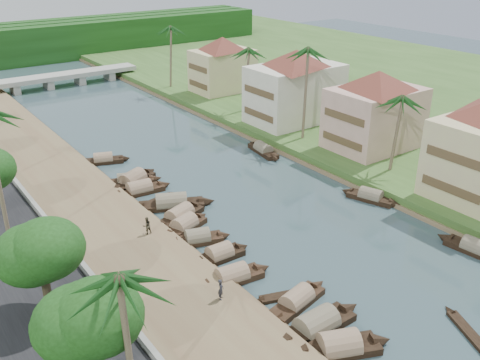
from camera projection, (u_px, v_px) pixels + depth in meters
ground at (337, 250)px, 47.74m from camera, size 220.00×220.00×0.00m
left_bank at (82, 210)px, 53.91m from camera, size 10.00×180.00×0.80m
right_bank at (332, 139)px, 72.41m from camera, size 16.00×180.00×1.20m
retaining_wall at (39, 213)px, 51.29m from camera, size 0.40×180.00×1.10m
treeline at (20, 43)px, 120.22m from camera, size 120.00×14.00×8.00m
bridge at (64, 77)px, 100.40m from camera, size 28.00×4.00×2.40m
building_mid at (376, 109)px, 66.21m from camera, size 14.11×14.11×9.70m
building_far at (295, 85)px, 75.96m from camera, size 15.59×15.59×10.20m
building_distant at (223, 64)px, 91.52m from camera, size 12.62×12.62×9.20m
sampan_1 at (339, 347)px, 35.71m from camera, size 7.85×4.62×2.30m
sampan_2 at (297, 301)px, 40.25m from camera, size 7.54×3.11×1.99m
sampan_3 at (316, 326)px, 37.67m from camera, size 8.73×2.17×2.32m
sampan_4 at (232, 277)px, 43.12m from camera, size 7.41×2.40×2.09m
sampan_5 at (220, 255)px, 46.18m from camera, size 6.17×1.81×2.00m
sampan_6 at (198, 239)px, 48.64m from camera, size 6.53×3.38×1.95m
sampan_7 at (180, 216)px, 52.65m from camera, size 7.90×4.10×2.10m
sampan_8 at (184, 226)px, 50.82m from camera, size 6.82×3.62×2.09m
sampan_9 at (171, 204)px, 55.08m from camera, size 9.15×5.54×2.32m
sampan_10 at (140, 190)px, 58.16m from camera, size 7.62×2.18×2.09m
sampan_11 at (133, 181)px, 60.26m from camera, size 8.28×5.30×2.37m
sampan_12 at (129, 181)px, 60.40m from camera, size 7.58×3.93×1.86m
sampan_13 at (103, 160)px, 66.09m from camera, size 6.77×3.71×1.89m
sampan_14 at (478, 250)px, 46.89m from camera, size 2.38×8.05×1.96m
sampan_15 at (371, 197)px, 56.56m from camera, size 3.64×7.00×1.90m
sampan_16 at (263, 150)px, 69.13m from camera, size 2.50×7.83×1.92m
canoe_0 at (468, 332)px, 37.53m from camera, size 3.25×5.88×0.81m
canoe_1 at (285, 296)px, 41.34m from camera, size 5.56×2.63×0.90m
canoe_2 at (158, 200)px, 56.58m from camera, size 5.30×1.81×0.76m
palm_1 at (399, 100)px, 57.98m from camera, size 3.20×3.20×9.93m
palm_2 at (307, 52)px, 66.51m from camera, size 3.20×3.20×13.21m
palm_3 at (245, 51)px, 78.84m from camera, size 3.20×3.20×10.78m
palm_4 at (122, 281)px, 26.01m from camera, size 3.20×3.20×10.47m
palm_7 at (168, 29)px, 91.88m from camera, size 3.20×3.20×11.88m
tree_1 at (89, 320)px, 29.30m from camera, size 5.12×5.12×7.00m
tree_2 at (40, 252)px, 35.89m from camera, size 5.08×5.08×6.87m
tree_6 at (311, 81)px, 80.44m from camera, size 4.04×4.04×6.37m
person_near at (221, 289)px, 39.56m from camera, size 0.70×0.73×1.68m
person_far at (147, 226)px, 48.42m from camera, size 0.81×0.63×1.65m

